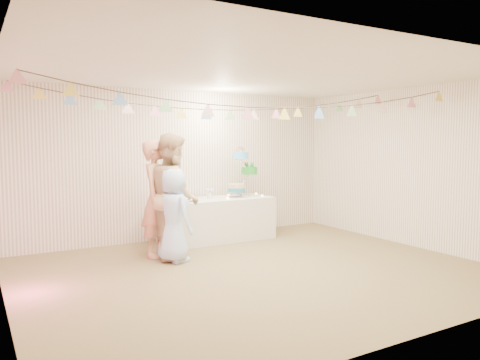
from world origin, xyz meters
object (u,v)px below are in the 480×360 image
cake_stand (243,172)px  person_child (174,215)px  person_adult_b (173,195)px  person_adult_a (157,199)px  table (217,219)px

cake_stand → person_child: (-1.75, -1.03, -0.49)m
person_child → cake_stand: bearing=-72.1°
cake_stand → person_adult_b: person_adult_b is taller
cake_stand → person_adult_a: bearing=-161.9°
person_adult_b → person_child: size_ratio=1.37×
table → person_child: person_child is taller
cake_stand → person_adult_b: 1.85m
table → cake_stand: cake_stand is taller
table → person_adult_a: size_ratio=1.12×
person_adult_b → person_child: (-0.10, -0.25, -0.25)m
cake_stand → table: bearing=-174.8°
cake_stand → person_child: bearing=-149.5°
person_adult_a → person_child: person_adult_a is taller
person_adult_b → person_child: person_adult_b is taller
table → person_adult_a: 1.50m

